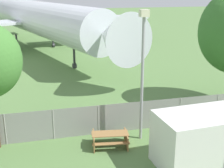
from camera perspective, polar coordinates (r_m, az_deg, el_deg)
name	(u,v)px	position (r m, az deg, el deg)	size (l,w,h in m)	color
perimeter_fence	(98,120)	(17.97, -2.50, -6.55)	(56.07, 0.07, 1.76)	gray
airplane	(37,18)	(42.60, -13.61, 11.66)	(33.92, 42.10, 12.79)	silver
portable_cabin	(204,139)	(15.55, 16.49, -9.63)	(4.66, 2.80, 2.58)	silver
picnic_bench_near_cabin	(110,138)	(16.80, -0.36, -9.84)	(2.13, 1.68, 0.76)	olive
light_mast	(143,62)	(16.39, 5.63, 3.96)	(0.44, 0.44, 7.09)	#99999E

